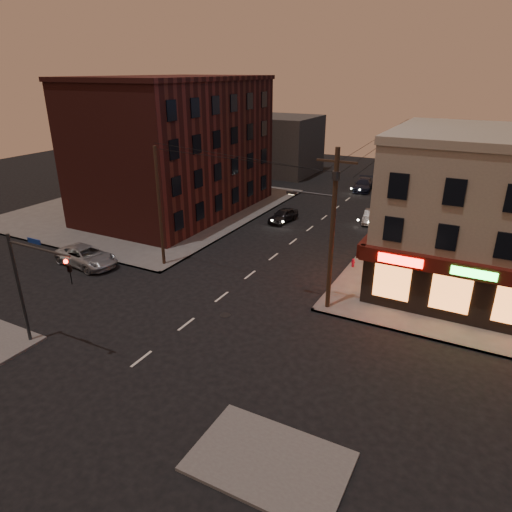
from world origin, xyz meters
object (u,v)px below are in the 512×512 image
Objects in this scene: suv_cross at (86,256)px; sedan_far at (363,185)px; sedan_near at (283,215)px; sedan_mid at (371,217)px; fire_hydrant at (353,262)px.

suv_cross is 1.08× the size of sedan_far.
suv_cross reaches higher than sedan_near.
sedan_near is (8.92, 17.03, -0.08)m from suv_cross.
suv_cross is 19.23m from sedan_near.
sedan_far is (-4.23, 12.48, 0.11)m from sedan_mid.
sedan_near is at bearing -160.64° from sedan_mid.
fire_hydrant is (6.01, -24.37, -0.20)m from sedan_far.
sedan_near is 0.78× the size of sedan_far.
fire_hydrant is (9.55, -8.03, -0.14)m from sedan_near.
sedan_near is at bearing -109.14° from sedan_far.
sedan_far is (3.54, 16.34, 0.06)m from sedan_near.
fire_hydrant is (18.47, 9.00, -0.23)m from suv_cross.
fire_hydrant is at bearing -88.55° from sedan_mid.
suv_cross is 20.55m from fire_hydrant.
suv_cross is at bearing -109.88° from sedan_near.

